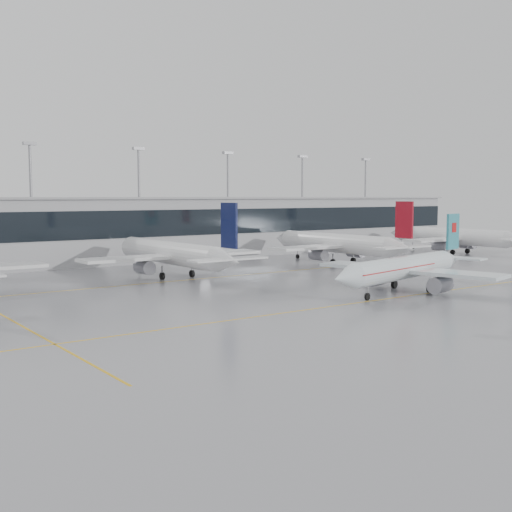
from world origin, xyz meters
TOP-DOWN VIEW (x-y plane):
  - ground at (0.00, 0.00)m, footprint 320.00×320.00m
  - taxi_line_main at (0.00, 0.00)m, footprint 120.00×0.25m
  - taxi_line_north at (0.00, 30.00)m, footprint 120.00×0.25m
  - taxi_line_cross at (-30.00, 15.00)m, footprint 0.25×60.00m
  - terminal at (0.00, 62.00)m, footprint 180.00×15.00m
  - terminal_glass at (0.00, 54.45)m, footprint 180.00×0.20m
  - terminal_roof at (0.00, 62.00)m, footprint 182.00×16.00m
  - light_masts at (0.00, 68.00)m, footprint 156.40×1.00m
  - air_canada_jet at (18.15, 2.77)m, footprint 32.83×25.78m
  - parked_jet_c at (-0.00, 33.69)m, footprint 29.64×36.96m
  - parked_jet_d at (35.00, 33.69)m, footprint 29.64×36.96m
  - parked_jet_e at (70.00, 33.69)m, footprint 29.64×36.96m

SIDE VIEW (x-z plane):
  - ground at x=0.00m, z-range 0.00..0.00m
  - taxi_line_main at x=0.00m, z-range 0.00..0.01m
  - taxi_line_north at x=0.00m, z-range 0.00..0.01m
  - taxi_line_cross at x=-30.00m, z-range 0.00..0.01m
  - air_canada_jet at x=18.15m, z-range -1.88..8.12m
  - parked_jet_c at x=0.00m, z-range -2.15..9.57m
  - parked_jet_d at x=35.00m, z-range -2.15..9.57m
  - parked_jet_e at x=70.00m, z-range -2.15..9.57m
  - terminal at x=0.00m, z-range 0.00..12.00m
  - terminal_glass at x=0.00m, z-range 5.00..10.00m
  - terminal_roof at x=0.00m, z-range 12.00..12.40m
  - light_masts at x=0.00m, z-range 2.04..24.64m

